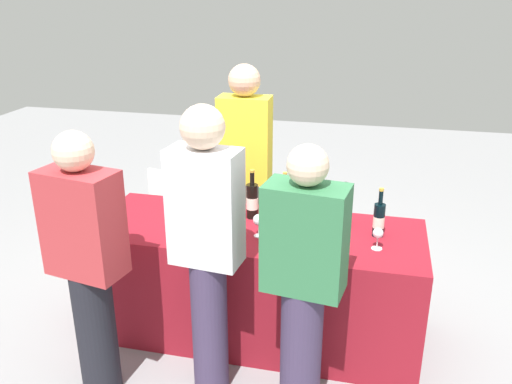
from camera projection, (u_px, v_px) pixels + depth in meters
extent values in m
plane|color=gray|center=(256.00, 330.00, 3.72)|extent=(12.00, 12.00, 0.00)
cube|color=maroon|center=(256.00, 281.00, 3.58)|extent=(2.13, 0.78, 0.78)
cylinder|color=black|center=(189.00, 200.00, 3.60)|extent=(0.08, 0.08, 0.22)
cylinder|color=black|center=(188.00, 179.00, 3.54)|extent=(0.03, 0.03, 0.08)
cylinder|color=black|center=(187.00, 172.00, 3.53)|extent=(0.03, 0.03, 0.02)
cylinder|color=silver|center=(189.00, 201.00, 3.60)|extent=(0.08, 0.08, 0.08)
cylinder|color=black|center=(225.00, 198.00, 3.60)|extent=(0.08, 0.08, 0.24)
cylinder|color=black|center=(224.00, 176.00, 3.54)|extent=(0.03, 0.03, 0.07)
cylinder|color=black|center=(224.00, 170.00, 3.53)|extent=(0.03, 0.03, 0.02)
cylinder|color=silver|center=(225.00, 200.00, 3.60)|extent=(0.08, 0.08, 0.08)
cylinder|color=black|center=(252.00, 201.00, 3.56)|extent=(0.08, 0.08, 0.23)
cylinder|color=black|center=(252.00, 178.00, 3.50)|extent=(0.03, 0.03, 0.09)
cylinder|color=gold|center=(252.00, 171.00, 3.48)|extent=(0.03, 0.03, 0.02)
cylinder|color=silver|center=(252.00, 203.00, 3.56)|extent=(0.08, 0.08, 0.08)
cylinder|color=black|center=(284.00, 204.00, 3.50)|extent=(0.07, 0.07, 0.24)
cylinder|color=black|center=(285.00, 181.00, 3.45)|extent=(0.03, 0.03, 0.09)
cylinder|color=gold|center=(285.00, 174.00, 3.43)|extent=(0.03, 0.03, 0.02)
cylinder|color=silver|center=(284.00, 206.00, 3.51)|extent=(0.07, 0.07, 0.08)
cylinder|color=black|center=(344.00, 210.00, 3.46)|extent=(0.07, 0.07, 0.20)
cylinder|color=black|center=(346.00, 190.00, 3.41)|extent=(0.03, 0.03, 0.08)
cylinder|color=black|center=(346.00, 184.00, 3.39)|extent=(0.03, 0.03, 0.02)
cylinder|color=silver|center=(344.00, 212.00, 3.46)|extent=(0.07, 0.07, 0.07)
cylinder|color=black|center=(379.00, 220.00, 3.30)|extent=(0.07, 0.07, 0.21)
cylinder|color=black|center=(381.00, 198.00, 3.25)|extent=(0.03, 0.03, 0.09)
cylinder|color=gold|center=(382.00, 190.00, 3.23)|extent=(0.03, 0.03, 0.02)
cylinder|color=silver|center=(379.00, 222.00, 3.31)|extent=(0.07, 0.07, 0.07)
cylinder|color=silver|center=(219.00, 238.00, 3.31)|extent=(0.07, 0.07, 0.00)
cylinder|color=silver|center=(219.00, 233.00, 3.30)|extent=(0.01, 0.01, 0.06)
sphere|color=silver|center=(219.00, 224.00, 3.27)|extent=(0.07, 0.07, 0.07)
cylinder|color=silver|center=(259.00, 236.00, 3.33)|extent=(0.06, 0.06, 0.00)
cylinder|color=silver|center=(259.00, 230.00, 3.32)|extent=(0.01, 0.01, 0.07)
sphere|color=silver|center=(259.00, 220.00, 3.29)|extent=(0.07, 0.07, 0.07)
cylinder|color=silver|center=(272.00, 243.00, 3.25)|extent=(0.06, 0.06, 0.00)
cylinder|color=silver|center=(272.00, 237.00, 3.23)|extent=(0.01, 0.01, 0.07)
sphere|color=silver|center=(272.00, 227.00, 3.21)|extent=(0.06, 0.06, 0.06)
cylinder|color=silver|center=(377.00, 248.00, 3.17)|extent=(0.06, 0.06, 0.00)
cylinder|color=silver|center=(377.00, 243.00, 3.16)|extent=(0.01, 0.01, 0.07)
sphere|color=silver|center=(378.00, 233.00, 3.14)|extent=(0.06, 0.06, 0.06)
sphere|color=#590C19|center=(378.00, 235.00, 3.14)|extent=(0.03, 0.03, 0.03)
cylinder|color=brown|center=(246.00, 232.00, 4.21)|extent=(0.21, 0.21, 0.85)
cube|color=yellow|center=(245.00, 140.00, 3.94)|extent=(0.38, 0.22, 0.64)
sphere|color=#D8AD8C|center=(244.00, 80.00, 3.78)|extent=(0.23, 0.23, 0.23)
cylinder|color=black|center=(96.00, 331.00, 3.07)|extent=(0.23, 0.23, 0.78)
cube|color=#B23338|center=(82.00, 223.00, 2.82)|extent=(0.45, 0.30, 0.58)
sphere|color=beige|center=(73.00, 151.00, 2.68)|extent=(0.21, 0.21, 0.21)
cylinder|color=#3F3351|center=(210.00, 326.00, 3.06)|extent=(0.21, 0.21, 0.84)
cube|color=silver|center=(205.00, 207.00, 2.79)|extent=(0.39, 0.24, 0.63)
sphere|color=beige|center=(202.00, 127.00, 2.63)|extent=(0.23, 0.23, 0.23)
cylinder|color=#3F3351|center=(301.00, 349.00, 2.93)|extent=(0.23, 0.23, 0.76)
cube|color=#337247|center=(305.00, 239.00, 2.69)|extent=(0.44, 0.28, 0.57)
sphere|color=beige|center=(308.00, 165.00, 2.55)|extent=(0.21, 0.21, 0.21)
cube|color=white|center=(177.00, 214.00, 4.64)|extent=(0.54, 0.15, 0.76)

